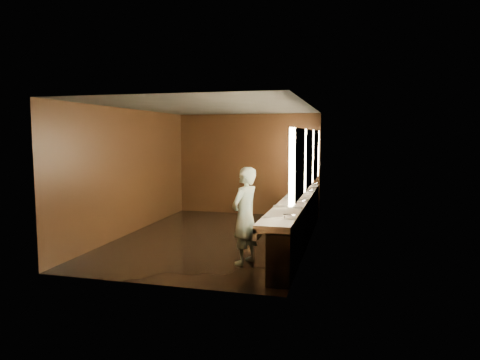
# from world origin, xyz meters

# --- Properties ---
(floor) EXTENTS (6.00, 6.00, 0.00)m
(floor) POSITION_xyz_m (0.00, 0.00, 0.00)
(floor) COLOR black
(floor) RESTS_ON ground
(ceiling) EXTENTS (4.00, 6.00, 0.02)m
(ceiling) POSITION_xyz_m (0.00, 0.00, 2.80)
(ceiling) COLOR #2D2D2B
(ceiling) RESTS_ON wall_back
(wall_back) EXTENTS (4.00, 0.02, 2.80)m
(wall_back) POSITION_xyz_m (0.00, 3.00, 1.40)
(wall_back) COLOR black
(wall_back) RESTS_ON floor
(wall_front) EXTENTS (4.00, 0.02, 2.80)m
(wall_front) POSITION_xyz_m (0.00, -3.00, 1.40)
(wall_front) COLOR black
(wall_front) RESTS_ON floor
(wall_left) EXTENTS (0.02, 6.00, 2.80)m
(wall_left) POSITION_xyz_m (-2.00, 0.00, 1.40)
(wall_left) COLOR black
(wall_left) RESTS_ON floor
(wall_right) EXTENTS (0.02, 6.00, 2.80)m
(wall_right) POSITION_xyz_m (2.00, 0.00, 1.40)
(wall_right) COLOR black
(wall_right) RESTS_ON floor
(sink_counter) EXTENTS (0.55, 5.40, 1.01)m
(sink_counter) POSITION_xyz_m (1.79, 0.00, 0.50)
(sink_counter) COLOR black
(sink_counter) RESTS_ON floor
(mirror_band) EXTENTS (0.06, 5.03, 1.15)m
(mirror_band) POSITION_xyz_m (1.98, -0.00, 1.75)
(mirror_band) COLOR #FFE8B3
(mirror_band) RESTS_ON wall_right
(person) EXTENTS (0.60, 0.72, 1.68)m
(person) POSITION_xyz_m (1.06, -1.61, 0.84)
(person) COLOR #95D7DF
(person) RESTS_ON floor
(trash_bin) EXTENTS (0.47, 0.47, 0.56)m
(trash_bin) POSITION_xyz_m (1.58, -0.79, 0.28)
(trash_bin) COLOR black
(trash_bin) RESTS_ON floor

